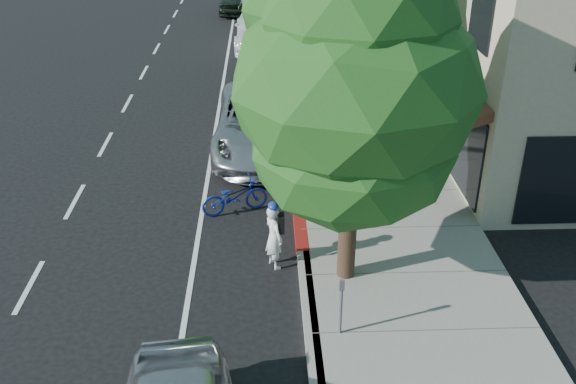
{
  "coord_description": "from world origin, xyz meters",
  "views": [
    {
      "loc": [
        -0.86,
        -13.92,
        8.54
      ],
      "look_at": [
        -0.33,
        -0.24,
        1.35
      ],
      "focal_mm": 40.0,
      "sensor_mm": 36.0,
      "label": 1
    }
  ],
  "objects_px": {
    "cyclist": "(274,237)",
    "street_tree_1": "(327,9)",
    "silver_suv": "(264,121)",
    "bicycle": "(235,196)",
    "street_tree_0": "(355,91)",
    "white_pickup": "(260,28)",
    "pedestrian": "(409,120)",
    "dark_sedan": "(272,50)"
  },
  "relations": [
    {
      "from": "street_tree_1",
      "to": "bicycle",
      "type": "distance_m",
      "value": 5.76
    },
    {
      "from": "cyclist",
      "to": "silver_suv",
      "type": "height_order",
      "value": "silver_suv"
    },
    {
      "from": "bicycle",
      "to": "street_tree_0",
      "type": "bearing_deg",
      "value": -161.15
    },
    {
      "from": "white_pickup",
      "to": "silver_suv",
      "type": "bearing_deg",
      "value": -89.0
    },
    {
      "from": "silver_suv",
      "to": "dark_sedan",
      "type": "bearing_deg",
      "value": 88.88
    },
    {
      "from": "street_tree_1",
      "to": "pedestrian",
      "type": "bearing_deg",
      "value": 21.77
    },
    {
      "from": "silver_suv",
      "to": "pedestrian",
      "type": "xyz_separation_m",
      "value": [
        4.64,
        -0.36,
        0.11
      ]
    },
    {
      "from": "cyclist",
      "to": "bicycle",
      "type": "xyz_separation_m",
      "value": [
        -1.0,
        2.6,
        -0.31
      ]
    },
    {
      "from": "silver_suv",
      "to": "white_pickup",
      "type": "height_order",
      "value": "silver_suv"
    },
    {
      "from": "pedestrian",
      "to": "street_tree_0",
      "type": "bearing_deg",
      "value": 68.91
    },
    {
      "from": "cyclist",
      "to": "pedestrian",
      "type": "relative_size",
      "value": 0.89
    },
    {
      "from": "street_tree_0",
      "to": "cyclist",
      "type": "xyz_separation_m",
      "value": [
        -1.6,
        0.62,
        -3.69
      ]
    },
    {
      "from": "pedestrian",
      "to": "street_tree_1",
      "type": "bearing_deg",
      "value": 22.5
    },
    {
      "from": "white_pickup",
      "to": "pedestrian",
      "type": "height_order",
      "value": "pedestrian"
    },
    {
      "from": "cyclist",
      "to": "dark_sedan",
      "type": "xyz_separation_m",
      "value": [
        0.2,
        15.88,
        0.03
      ]
    },
    {
      "from": "white_pickup",
      "to": "pedestrian",
      "type": "xyz_separation_m",
      "value": [
        4.77,
        -13.19,
        0.16
      ]
    },
    {
      "from": "street_tree_0",
      "to": "cyclist",
      "type": "distance_m",
      "value": 4.07
    },
    {
      "from": "street_tree_0",
      "to": "dark_sedan",
      "type": "height_order",
      "value": "street_tree_0"
    },
    {
      "from": "street_tree_1",
      "to": "silver_suv",
      "type": "relative_size",
      "value": 1.17
    },
    {
      "from": "street_tree_1",
      "to": "cyclist",
      "type": "bearing_deg",
      "value": -106.56
    },
    {
      "from": "white_pickup",
      "to": "dark_sedan",
      "type": "bearing_deg",
      "value": -81.94
    },
    {
      "from": "street_tree_1",
      "to": "silver_suv",
      "type": "xyz_separation_m",
      "value": [
        -1.78,
        1.5,
        -3.87
      ]
    },
    {
      "from": "street_tree_0",
      "to": "white_pickup",
      "type": "distance_m",
      "value": 20.74
    },
    {
      "from": "cyclist",
      "to": "street_tree_1",
      "type": "bearing_deg",
      "value": -45.51
    },
    {
      "from": "street_tree_1",
      "to": "cyclist",
      "type": "xyz_separation_m",
      "value": [
        -1.6,
        -5.38,
        -4.0
      ]
    },
    {
      "from": "street_tree_1",
      "to": "pedestrian",
      "type": "relative_size",
      "value": 4.41
    },
    {
      "from": "bicycle",
      "to": "pedestrian",
      "type": "relative_size",
      "value": 1.03
    },
    {
      "from": "cyclist",
      "to": "bicycle",
      "type": "distance_m",
      "value": 2.8
    },
    {
      "from": "cyclist",
      "to": "bicycle",
      "type": "height_order",
      "value": "cyclist"
    },
    {
      "from": "street_tree_0",
      "to": "street_tree_1",
      "type": "bearing_deg",
      "value": 90.0
    },
    {
      "from": "silver_suv",
      "to": "street_tree_0",
      "type": "bearing_deg",
      "value": -75.31
    },
    {
      "from": "silver_suv",
      "to": "pedestrian",
      "type": "relative_size",
      "value": 3.78
    },
    {
      "from": "street_tree_0",
      "to": "silver_suv",
      "type": "xyz_separation_m",
      "value": [
        -1.78,
        7.5,
        -3.55
      ]
    },
    {
      "from": "street_tree_0",
      "to": "street_tree_1",
      "type": "distance_m",
      "value": 6.01
    },
    {
      "from": "dark_sedan",
      "to": "silver_suv",
      "type": "bearing_deg",
      "value": -96.58
    },
    {
      "from": "street_tree_0",
      "to": "pedestrian",
      "type": "distance_m",
      "value": 8.43
    },
    {
      "from": "bicycle",
      "to": "silver_suv",
      "type": "height_order",
      "value": "silver_suv"
    },
    {
      "from": "cyclist",
      "to": "silver_suv",
      "type": "xyz_separation_m",
      "value": [
        -0.18,
        6.88,
        0.14
      ]
    },
    {
      "from": "cyclist",
      "to": "silver_suv",
      "type": "bearing_deg",
      "value": -27.42
    },
    {
      "from": "pedestrian",
      "to": "dark_sedan",
      "type": "bearing_deg",
      "value": -64.79
    },
    {
      "from": "bicycle",
      "to": "street_tree_1",
      "type": "bearing_deg",
      "value": -63.16
    },
    {
      "from": "pedestrian",
      "to": "cyclist",
      "type": "bearing_deg",
      "value": 56.37
    }
  ]
}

